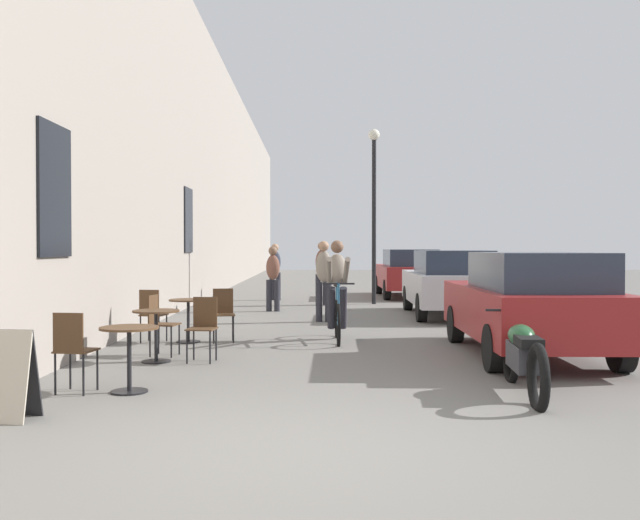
% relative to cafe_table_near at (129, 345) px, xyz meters
% --- Properties ---
extents(ground_plane, '(88.00, 88.00, 0.00)m').
position_rel_cafe_table_near_xyz_m(ground_plane, '(1.90, -2.23, -0.52)').
color(ground_plane, slate).
extents(building_facade_left, '(0.54, 68.00, 8.38)m').
position_rel_cafe_table_near_xyz_m(building_facade_left, '(-1.55, 11.77, 3.67)').
color(building_facade_left, gray).
rests_on(building_facade_left, ground_plane).
extents(cafe_table_near, '(0.64, 0.64, 0.72)m').
position_rel_cafe_table_near_xyz_m(cafe_table_near, '(0.00, 0.00, 0.00)').
color(cafe_table_near, black).
rests_on(cafe_table_near, ground_plane).
extents(cafe_chair_near_toward_street, '(0.44, 0.44, 0.89)m').
position_rel_cafe_table_near_xyz_m(cafe_chair_near_toward_street, '(-0.59, -0.08, -0.00)').
color(cafe_chair_near_toward_street, black).
rests_on(cafe_chair_near_toward_street, ground_plane).
extents(cafe_table_mid, '(0.64, 0.64, 0.72)m').
position_rel_cafe_table_near_xyz_m(cafe_table_mid, '(-0.16, 2.04, 0.00)').
color(cafe_table_mid, black).
rests_on(cafe_table_mid, ground_plane).
extents(cafe_chair_mid_toward_street, '(0.42, 0.42, 0.89)m').
position_rel_cafe_table_near_xyz_m(cafe_chair_mid_toward_street, '(0.48, 2.11, -0.00)').
color(cafe_chair_mid_toward_street, black).
rests_on(cafe_chair_mid_toward_street, ground_plane).
extents(cafe_chair_mid_toward_wall, '(0.44, 0.44, 0.89)m').
position_rel_cafe_table_near_xyz_m(cafe_chair_mid_toward_wall, '(-0.24, 2.61, -0.00)').
color(cafe_chair_mid_toward_wall, black).
rests_on(cafe_chair_mid_toward_wall, ground_plane).
extents(cafe_table_far, '(0.64, 0.64, 0.72)m').
position_rel_cafe_table_near_xyz_m(cafe_table_far, '(-0.08, 4.07, 0.00)').
color(cafe_table_far, black).
rests_on(cafe_table_far, ground_plane).
extents(cafe_chair_far_toward_street, '(0.44, 0.44, 0.89)m').
position_rel_cafe_table_near_xyz_m(cafe_chair_far_toward_street, '(-0.67, 4.00, -0.00)').
color(cafe_chair_far_toward_street, black).
rests_on(cafe_chair_far_toward_street, ground_plane).
extents(cafe_chair_far_toward_wall, '(0.43, 0.43, 0.89)m').
position_rel_cafe_table_near_xyz_m(cafe_chair_far_toward_wall, '(0.49, 4.15, -0.00)').
color(cafe_chair_far_toward_wall, black).
rests_on(cafe_chair_far_toward_wall, ground_plane).
extents(sandwich_board_sign, '(0.59, 0.44, 0.84)m').
position_rel_cafe_table_near_xyz_m(sandwich_board_sign, '(-0.83, -1.21, -0.11)').
color(sandwich_board_sign, black).
rests_on(sandwich_board_sign, ground_plane).
extents(cyclist_on_bicycle, '(0.52, 1.76, 1.74)m').
position_rel_cafe_table_near_xyz_m(cyclist_on_bicycle, '(2.42, 4.28, 0.29)').
color(cyclist_on_bicycle, black).
rests_on(cyclist_on_bicycle, ground_plane).
extents(pedestrian_near, '(0.38, 0.30, 1.73)m').
position_rel_cafe_table_near_xyz_m(pedestrian_near, '(2.23, 7.27, 0.45)').
color(pedestrian_near, '#26262D').
rests_on(pedestrian_near, ground_plane).
extents(pedestrian_mid, '(0.36, 0.28, 1.61)m').
position_rel_cafe_table_near_xyz_m(pedestrian_mid, '(1.00, 9.76, 0.39)').
color(pedestrian_mid, '#26262D').
rests_on(pedestrian_mid, ground_plane).
extents(pedestrian_far, '(0.36, 0.26, 1.74)m').
position_rel_cafe_table_near_xyz_m(pedestrian_far, '(2.23, 11.55, 0.46)').
color(pedestrian_far, '#26262D').
rests_on(pedestrian_far, ground_plane).
extents(pedestrian_furthest, '(0.35, 0.25, 1.70)m').
position_rel_cafe_table_near_xyz_m(pedestrian_furthest, '(0.85, 13.48, 0.44)').
color(pedestrian_furthest, '#26262D').
rests_on(pedestrian_furthest, ground_plane).
extents(street_lamp, '(0.32, 0.32, 4.90)m').
position_rel_cafe_table_near_xyz_m(street_lamp, '(3.71, 12.01, 2.59)').
color(street_lamp, black).
rests_on(street_lamp, ground_plane).
extents(parked_car_nearest, '(1.90, 4.31, 1.52)m').
position_rel_cafe_table_near_xyz_m(parked_car_nearest, '(5.16, 2.48, 0.27)').
color(parked_car_nearest, maroon).
rests_on(parked_car_nearest, ground_plane).
extents(parked_car_second, '(1.92, 4.33, 1.52)m').
position_rel_cafe_table_near_xyz_m(parked_car_second, '(5.16, 8.49, 0.27)').
color(parked_car_second, '#B7B7BC').
rests_on(parked_car_second, ground_plane).
extents(parked_car_third, '(1.83, 4.30, 1.52)m').
position_rel_cafe_table_near_xyz_m(parked_car_third, '(5.04, 14.77, 0.27)').
color(parked_car_third, maroon).
rests_on(parked_car_third, ground_plane).
extents(parked_motorcycle, '(0.62, 2.14, 0.92)m').
position_rel_cafe_table_near_xyz_m(parked_motorcycle, '(4.30, -0.11, -0.12)').
color(parked_motorcycle, black).
rests_on(parked_motorcycle, ground_plane).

